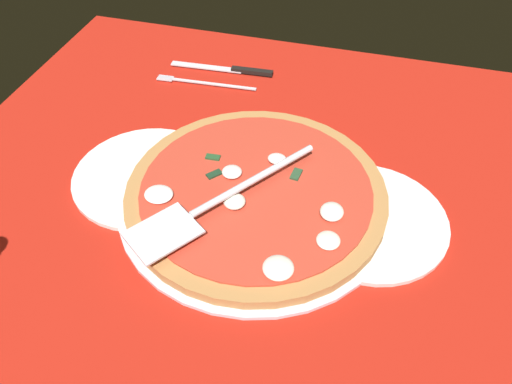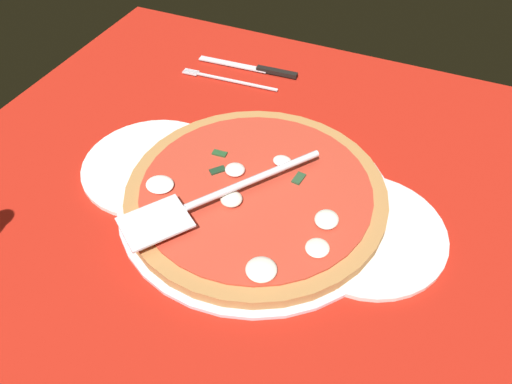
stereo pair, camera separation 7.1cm
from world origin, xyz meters
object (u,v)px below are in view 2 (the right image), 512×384
Objects in this scene: place_setting_far at (243,76)px; pizza_server at (213,197)px; dinner_plate_left at (154,166)px; dinner_plate_right at (365,232)px; pizza at (256,193)px.

pizza_server is at bearing 105.01° from place_setting_far.
dinner_plate_left is 1.00× the size of dinner_plate_right.
place_setting_far reaches higher than dinner_plate_right.
dinner_plate_right is 42.63cm from place_setting_far.
dinner_plate_right is at bearing 0.11° from dinner_plate_left.
pizza_server is (-3.97, -5.35, 2.57)cm from pizza.
pizza is at bearing -0.94° from dinner_plate_left.
dinner_plate_left is at bearing 179.06° from pizza.
dinner_plate_right is at bearing 141.35° from pizza_server.
place_setting_far is at bearing 137.59° from dinner_plate_right.
place_setting_far is (1.96, 28.81, -0.14)cm from dinner_plate_left.
place_setting_far is at bearing 117.86° from pizza.
pizza_server is 1.27× the size of place_setting_far.
pizza is (-16.09, -0.35, 1.34)cm from dinner_plate_right.
pizza is (17.34, -0.28, 1.34)cm from dinner_plate_left.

